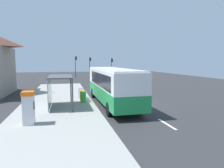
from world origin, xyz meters
TOP-DOWN VIEW (x-y plane):
  - ground_plane at (0.00, 14.00)m, footprint 56.00×92.00m
  - sidewalk_platform at (-6.40, 2.00)m, footprint 6.20×30.00m
  - lane_stripe_seg_0 at (0.25, -6.00)m, footprint 0.16×2.20m
  - lane_stripe_seg_1 at (0.25, -1.00)m, footprint 0.16×2.20m
  - lane_stripe_seg_2 at (0.25, 4.00)m, footprint 0.16×2.20m
  - lane_stripe_seg_3 at (0.25, 9.00)m, footprint 0.16×2.20m
  - lane_stripe_seg_4 at (0.25, 14.00)m, footprint 0.16×2.20m
  - lane_stripe_seg_5 at (0.25, 19.00)m, footprint 0.16×2.20m
  - lane_stripe_seg_6 at (0.25, 24.00)m, footprint 0.16×2.20m
  - lane_stripe_seg_7 at (0.25, 29.00)m, footprint 0.16×2.20m
  - bus at (-1.71, 0.32)m, footprint 2.60×11.03m
  - white_van at (2.20, 20.03)m, footprint 2.15×5.25m
  - sedan_near at (2.30, 35.02)m, footprint 2.03×4.49m
  - ticket_machine at (-7.85, -4.69)m, footprint 0.66×0.76m
  - recycling_bin_green at (-4.20, 1.12)m, footprint 0.52×0.52m
  - recycling_bin_orange at (-4.20, 1.82)m, footprint 0.52×0.52m
  - recycling_bin_yellow at (-4.20, 2.52)m, footprint 0.52×0.52m
  - recycling_bin_blue at (-4.20, 3.22)m, footprint 0.52×0.52m
  - traffic_light_near_side at (5.50, 31.04)m, footprint 0.49×0.28m
  - traffic_light_far_side at (-3.10, 31.84)m, footprint 0.49×0.28m
  - traffic_light_median at (0.40, 32.64)m, footprint 0.49×0.28m
  - bus_shelter at (-6.41, -0.43)m, footprint 1.80×4.00m

SIDE VIEW (x-z plane):
  - ground_plane at x=0.00m, z-range -0.04..0.00m
  - lane_stripe_seg_0 at x=0.25m, z-range 0.00..0.01m
  - lane_stripe_seg_1 at x=0.25m, z-range 0.00..0.01m
  - lane_stripe_seg_2 at x=0.25m, z-range 0.00..0.01m
  - lane_stripe_seg_3 at x=0.25m, z-range 0.00..0.01m
  - lane_stripe_seg_4 at x=0.25m, z-range 0.00..0.01m
  - lane_stripe_seg_5 at x=0.25m, z-range 0.00..0.01m
  - lane_stripe_seg_6 at x=0.25m, z-range 0.00..0.01m
  - lane_stripe_seg_7 at x=0.25m, z-range 0.00..0.01m
  - sidewalk_platform at x=-6.40m, z-range 0.00..0.18m
  - recycling_bin_green at x=-4.20m, z-range 0.18..1.13m
  - recycling_bin_orange at x=-4.20m, z-range 0.18..1.13m
  - recycling_bin_yellow at x=-4.20m, z-range 0.18..1.13m
  - recycling_bin_blue at x=-4.20m, z-range 0.18..1.13m
  - sedan_near at x=2.30m, z-range 0.03..1.55m
  - ticket_machine at x=-7.85m, z-range 0.20..2.14m
  - white_van at x=2.20m, z-range 0.19..2.49m
  - bus at x=-1.71m, z-range 0.24..3.45m
  - bus_shelter at x=-6.41m, z-range 0.85..3.35m
  - traffic_light_near_side at x=5.50m, z-range 0.78..5.41m
  - traffic_light_median at x=0.40m, z-range 0.81..5.67m
  - traffic_light_far_side at x=-3.10m, z-range 0.84..5.95m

